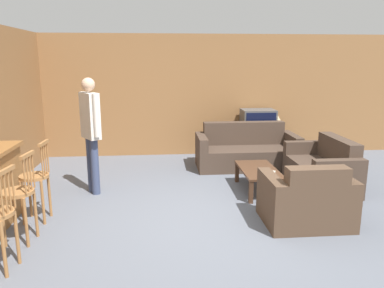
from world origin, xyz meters
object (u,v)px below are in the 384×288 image
at_px(bar_chair_far, 36,181).
at_px(couch_far, 246,152).
at_px(book_on_table, 269,172).
at_px(tv_unit, 257,145).
at_px(armchair_near, 307,202).
at_px(coffee_table, 259,172).
at_px(tv, 258,122).
at_px(bar_chair_mid, 19,198).
at_px(person_by_window, 91,128).
at_px(table_lamp, 276,118).
at_px(loveseat_right, 323,169).

relative_size(bar_chair_far, couch_far, 0.55).
bearing_deg(book_on_table, tv_unit, 79.44).
distance_m(armchair_near, coffee_table, 1.29).
xyz_separation_m(bar_chair_far, couch_far, (3.28, 2.26, -0.23)).
height_order(bar_chair_far, couch_far, bar_chair_far).
bearing_deg(coffee_table, tv, 75.88).
relative_size(bar_chair_mid, person_by_window, 0.59).
bearing_deg(tv_unit, bar_chair_mid, -135.64).
bearing_deg(bar_chair_mid, couch_far, 40.97).
height_order(bar_chair_far, tv_unit, bar_chair_far).
relative_size(coffee_table, tv, 1.53).
bearing_deg(table_lamp, coffee_table, -113.34).
bearing_deg(book_on_table, bar_chair_mid, -159.96).
height_order(bar_chair_far, book_on_table, bar_chair_far).
bearing_deg(bar_chair_mid, coffee_table, 24.49).
distance_m(table_lamp, person_by_window, 4.09).
height_order(bar_chair_mid, couch_far, bar_chair_mid).
relative_size(couch_far, armchair_near, 1.83).
relative_size(coffee_table, tv_unit, 1.01).
xyz_separation_m(couch_far, table_lamp, (0.81, 0.77, 0.54)).
bearing_deg(table_lamp, loveseat_right, -84.80).
distance_m(bar_chair_mid, couch_far, 4.36).
distance_m(couch_far, book_on_table, 1.67).
relative_size(armchair_near, tv_unit, 1.00).
xyz_separation_m(tv_unit, book_on_table, (-0.45, -2.44, 0.13)).
relative_size(bar_chair_far, tv_unit, 1.00).
bearing_deg(person_by_window, table_lamp, 29.64).
bearing_deg(book_on_table, armchair_near, -79.04).
height_order(bar_chair_mid, table_lamp, bar_chair_mid).
xyz_separation_m(loveseat_right, coffee_table, (-1.13, -0.15, 0.02)).
height_order(tv_unit, person_by_window, person_by_window).
bearing_deg(tv_unit, loveseat_right, -74.11).
xyz_separation_m(bar_chair_far, coffee_table, (3.15, 0.84, -0.22)).
bearing_deg(armchair_near, couch_far, 93.43).
bearing_deg(loveseat_right, tv, 105.92).
bearing_deg(table_lamp, bar_chair_far, -143.53).
distance_m(loveseat_right, tv, 2.16).
xyz_separation_m(couch_far, loveseat_right, (1.00, -1.26, -0.00)).
distance_m(bar_chair_mid, bar_chair_far, 0.59).
xyz_separation_m(bar_chair_far, loveseat_right, (4.28, 1.00, -0.24)).
bearing_deg(armchair_near, book_on_table, 100.96).
xyz_separation_m(loveseat_right, person_by_window, (-3.73, 0.01, 0.74)).
bearing_deg(armchair_near, tv_unit, 85.68).
bearing_deg(couch_far, bar_chair_far, -145.48).
bearing_deg(tv, bar_chair_mid, -135.66).
bearing_deg(couch_far, loveseat_right, -51.66).
bearing_deg(couch_far, tv_unit, 61.39).
relative_size(bar_chair_far, loveseat_right, 0.74).
distance_m(book_on_table, person_by_window, 2.81).
bearing_deg(table_lamp, couch_far, -136.58).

